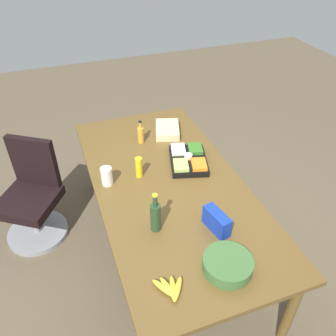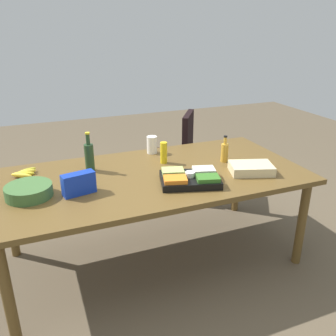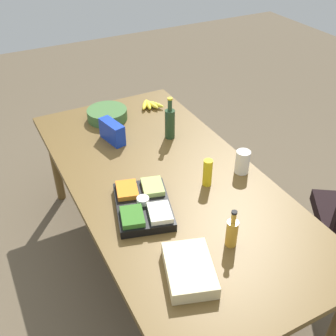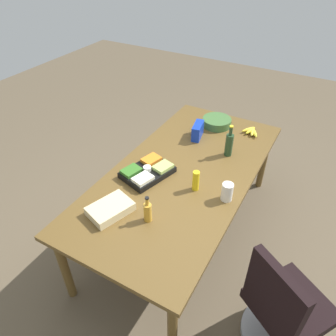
# 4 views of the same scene
# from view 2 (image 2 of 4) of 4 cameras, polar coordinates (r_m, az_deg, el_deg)

# --- Properties ---
(ground_plane) EXTENTS (10.00, 10.00, 0.00)m
(ground_plane) POSITION_cam_2_polar(r_m,az_deg,el_deg) (3.12, -2.26, -14.15)
(ground_plane) COLOR brown
(conference_table) EXTENTS (2.35, 1.15, 0.77)m
(conference_table) POSITION_cam_2_polar(r_m,az_deg,el_deg) (2.77, -2.48, -2.24)
(conference_table) COLOR brown
(conference_table) RESTS_ON ground
(office_chair) EXTENTS (0.67, 0.67, 0.96)m
(office_chair) POSITION_cam_2_polar(r_m,az_deg,el_deg) (4.05, 0.79, 0.69)
(office_chair) COLOR gray
(office_chair) RESTS_ON ground
(dressing_bottle) EXTENTS (0.07, 0.07, 0.22)m
(dressing_bottle) POSITION_cam_2_polar(r_m,az_deg,el_deg) (3.00, 9.03, 2.58)
(dressing_bottle) COLOR gold
(dressing_bottle) RESTS_ON conference_table
(veggie_tray) EXTENTS (0.49, 0.40, 0.09)m
(veggie_tray) POSITION_cam_2_polar(r_m,az_deg,el_deg) (2.58, 3.52, -1.65)
(veggie_tray) COLOR black
(veggie_tray) RESTS_ON conference_table
(mayo_jar) EXTENTS (0.10, 0.10, 0.15)m
(mayo_jar) POSITION_cam_2_polar(r_m,az_deg,el_deg) (3.16, -2.59, 3.73)
(mayo_jar) COLOR white
(mayo_jar) RESTS_ON conference_table
(mustard_bottle) EXTENTS (0.07, 0.07, 0.18)m
(mustard_bottle) POSITION_cam_2_polar(r_m,az_deg,el_deg) (2.93, -0.69, 2.46)
(mustard_bottle) COLOR yellow
(mustard_bottle) RESTS_ON conference_table
(chip_bag_blue) EXTENTS (0.23, 0.12, 0.15)m
(chip_bag_blue) POSITION_cam_2_polar(r_m,az_deg,el_deg) (2.47, -14.09, -2.45)
(chip_bag_blue) COLOR #1434B1
(chip_bag_blue) RESTS_ON conference_table
(salad_bowl) EXTENTS (0.34, 0.34, 0.08)m
(salad_bowl) POSITION_cam_2_polar(r_m,az_deg,el_deg) (2.55, -21.35, -3.45)
(salad_bowl) COLOR #3E6733
(salad_bowl) RESTS_ON conference_table
(sheet_cake) EXTENTS (0.37, 0.31, 0.07)m
(sheet_cake) POSITION_cam_2_polar(r_m,az_deg,el_deg) (2.83, 13.15, -0.05)
(sheet_cake) COLOR beige
(sheet_cake) RESTS_ON conference_table
(wine_bottle) EXTENTS (0.07, 0.07, 0.31)m
(wine_bottle) POSITION_cam_2_polar(r_m,az_deg,el_deg) (2.83, -12.47, 1.84)
(wine_bottle) COLOR #254024
(wine_bottle) RESTS_ON conference_table
(banana_bunch) EXTENTS (0.20, 0.19, 0.04)m
(banana_bunch) POSITION_cam_2_polar(r_m,az_deg,el_deg) (2.90, -22.07, -0.78)
(banana_bunch) COLOR yellow
(banana_bunch) RESTS_ON conference_table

